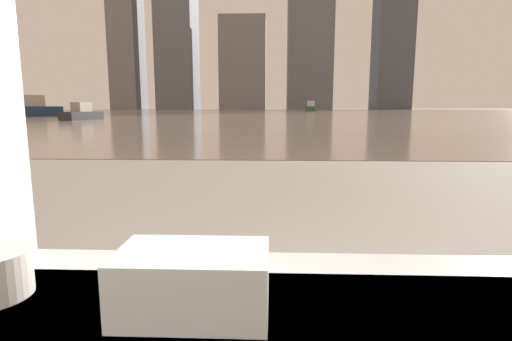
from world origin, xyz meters
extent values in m
cube|color=white|center=(-0.05, 0.81, 0.58)|extent=(0.28, 0.17, 0.04)
cube|color=white|center=(-0.05, 0.81, 0.62)|extent=(0.28, 0.17, 0.04)
cube|color=white|center=(-0.05, 0.81, 0.66)|extent=(0.28, 0.17, 0.04)
cube|color=gray|center=(0.00, 62.00, 0.01)|extent=(180.00, 110.00, 0.01)
cube|color=navy|center=(-21.89, 36.13, 0.46)|extent=(3.99, 5.36, 0.90)
cube|color=#B2A893|center=(-21.89, 36.13, 1.42)|extent=(2.04, 2.30, 1.03)
cube|color=#335647|center=(7.23, 74.84, 0.46)|extent=(2.44, 5.28, 0.89)
cube|color=silver|center=(7.23, 74.84, 1.41)|extent=(1.52, 2.07, 1.02)
cube|color=#2D2D33|center=(-12.82, 26.95, 0.29)|extent=(1.86, 3.34, 0.55)
cube|color=#B2A893|center=(-12.82, 26.95, 0.88)|extent=(1.07, 1.35, 0.63)
cube|color=slate|center=(-8.31, 118.00, 12.75)|extent=(12.89, 11.80, 25.50)
cube|color=slate|center=(10.63, 118.00, 22.30)|extent=(12.42, 10.73, 44.60)
cube|color=#4C515B|center=(33.83, 118.00, 26.64)|extent=(9.65, 9.92, 53.29)
camera|label=1|loc=(0.09, 0.12, 0.94)|focal=28.00mm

